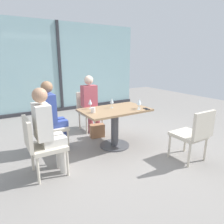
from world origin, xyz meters
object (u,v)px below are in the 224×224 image
object	(u,v)px
person_near_window	(90,101)
person_far_left	(52,113)
dining_table_main	(115,120)
chair_far_left	(47,125)
wine_glass_2	(112,101)
chair_near_window	(89,108)
chair_side_end	(41,143)
wine_glass_3	(139,102)
handbag_0	(97,131)
person_side_end	(47,128)
wine_glass_1	(90,102)
wine_glass_0	(139,101)
cell_phone_on_table	(147,109)
chair_front_right	(194,132)
coffee_cup	(93,110)

from	to	relation	value
person_near_window	person_far_left	size ratio (longest dim) A/B	1.00
dining_table_main	person_near_window	xyz separation A→B (m)	(-0.00, 1.04, 0.17)
chair_far_left	wine_glass_2	world-z (taller)	wine_glass_2
chair_near_window	chair_side_end	bearing A→B (deg)	-134.08
wine_glass_3	handbag_0	world-z (taller)	wine_glass_3
person_side_end	wine_glass_1	xyz separation A→B (m)	(0.91, 0.54, 0.16)
chair_side_end	handbag_0	size ratio (longest dim) A/B	2.90
wine_glass_0	person_far_left	bearing A→B (deg)	156.05
wine_glass_0	chair_side_end	bearing A→B (deg)	-176.47
dining_table_main	cell_phone_on_table	size ratio (longest dim) A/B	8.54
wine_glass_1	person_near_window	bearing A→B (deg)	64.52
dining_table_main	person_far_left	xyz separation A→B (m)	(-1.02, 0.45, 0.17)
chair_front_right	handbag_0	world-z (taller)	chair_front_right
chair_front_right	person_near_window	world-z (taller)	person_near_window
chair_front_right	person_near_window	size ratio (longest dim) A/B	0.69
chair_far_left	coffee_cup	distance (m)	0.87
chair_side_end	person_side_end	size ratio (longest dim) A/B	0.69
chair_front_right	wine_glass_2	bearing A→B (deg)	121.23
chair_front_right	wine_glass_1	size ratio (longest dim) A/B	4.70
cell_phone_on_table	dining_table_main	bearing A→B (deg)	160.75
coffee_cup	person_side_end	bearing A→B (deg)	-161.76
chair_front_right	person_far_left	bearing A→B (deg)	137.98
wine_glass_3	coffee_cup	xyz separation A→B (m)	(-0.80, 0.24, -0.09)
person_near_window	person_side_end	world-z (taller)	same
person_far_left	cell_phone_on_table	bearing A→B (deg)	-26.51
chair_near_window	chair_front_right	bearing A→B (deg)	-71.81
person_side_end	wine_glass_1	distance (m)	1.08
wine_glass_1	coffee_cup	world-z (taller)	wine_glass_1
chair_front_right	handbag_0	bearing A→B (deg)	115.83
person_side_end	wine_glass_1	bearing A→B (deg)	30.64
chair_front_right	chair_side_end	bearing A→B (deg)	158.53
wine_glass_0	handbag_0	world-z (taller)	wine_glass_0
chair_near_window	chair_far_left	bearing A→B (deg)	-148.23
chair_near_window	handbag_0	distance (m)	0.68
dining_table_main	chair_front_right	distance (m)	1.38
dining_table_main	person_far_left	size ratio (longest dim) A/B	0.98
person_side_end	wine_glass_1	world-z (taller)	person_side_end
person_near_window	handbag_0	bearing A→B (deg)	-99.69
chair_near_window	chair_front_right	world-z (taller)	same
chair_side_end	chair_near_window	bearing A→B (deg)	45.92
wine_glass_0	handbag_0	size ratio (longest dim) A/B	0.62
chair_far_left	wine_glass_2	size ratio (longest dim) A/B	4.70
chair_side_end	wine_glass_0	xyz separation A→B (m)	(1.82, 0.11, 0.37)
chair_far_left	wine_glass_3	distance (m)	1.68
person_side_end	wine_glass_2	distance (m)	1.36
chair_far_left	cell_phone_on_table	bearing A→B (deg)	-24.95
person_side_end	wine_glass_2	bearing A→B (deg)	17.42
chair_near_window	coffee_cup	size ratio (longest dim) A/B	9.67
wine_glass_3	coffee_cup	world-z (taller)	wine_glass_3
chair_near_window	wine_glass_2	distance (m)	1.11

